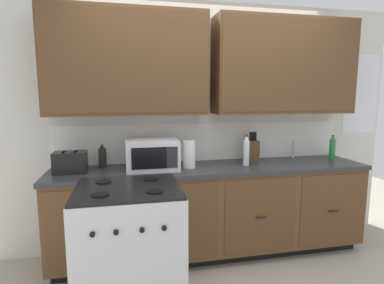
% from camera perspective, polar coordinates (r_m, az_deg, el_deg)
% --- Properties ---
extents(ground_plane, '(8.00, 8.00, 0.00)m').
position_cam_1_polar(ground_plane, '(3.10, 5.30, -22.44)').
color(ground_plane, '#B2A893').
extents(wall_unit, '(4.24, 0.40, 2.54)m').
position_cam_1_polar(wall_unit, '(3.14, 3.02, 9.77)').
color(wall_unit, silver).
rests_on(wall_unit, ground_plane).
extents(counter_run, '(3.07, 0.64, 0.91)m').
position_cam_1_polar(counter_run, '(3.15, 3.82, -12.38)').
color(counter_run, black).
rests_on(counter_run, ground_plane).
extents(stove_range, '(0.76, 0.68, 0.95)m').
position_cam_1_polar(stove_range, '(2.47, -11.43, -18.63)').
color(stove_range, white).
rests_on(stove_range, ground_plane).
extents(microwave, '(0.48, 0.37, 0.28)m').
position_cam_1_polar(microwave, '(2.90, -7.38, -2.27)').
color(microwave, white).
rests_on(microwave, counter_run).
extents(toaster, '(0.28, 0.18, 0.19)m').
position_cam_1_polar(toaster, '(2.95, -21.57, -3.50)').
color(toaster, black).
rests_on(toaster, counter_run).
extents(knife_block, '(0.11, 0.14, 0.31)m').
position_cam_1_polar(knife_block, '(3.29, 11.03, -1.52)').
color(knife_block, '#52361E').
rests_on(knife_block, counter_run).
extents(sink_faucet, '(0.02, 0.02, 0.20)m').
position_cam_1_polar(sink_faucet, '(3.58, 18.20, -1.24)').
color(sink_faucet, '#B2B5BA').
rests_on(sink_faucet, counter_run).
extents(paper_towel_roll, '(0.12, 0.12, 0.26)m').
position_cam_1_polar(paper_towel_roll, '(2.94, -0.51, -2.28)').
color(paper_towel_roll, white).
rests_on(paper_towel_roll, counter_run).
extents(bottle_dark, '(0.07, 0.07, 0.22)m').
position_cam_1_polar(bottle_dark, '(3.06, -16.22, -2.57)').
color(bottle_dark, black).
rests_on(bottle_dark, counter_run).
extents(bottle_green, '(0.06, 0.06, 0.26)m').
position_cam_1_polar(bottle_green, '(3.66, 24.49, -0.92)').
color(bottle_green, '#237A38').
rests_on(bottle_green, counter_run).
extents(bottle_clear, '(0.06, 0.06, 0.30)m').
position_cam_1_polar(bottle_clear, '(3.08, 9.99, -1.55)').
color(bottle_clear, silver).
rests_on(bottle_clear, counter_run).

